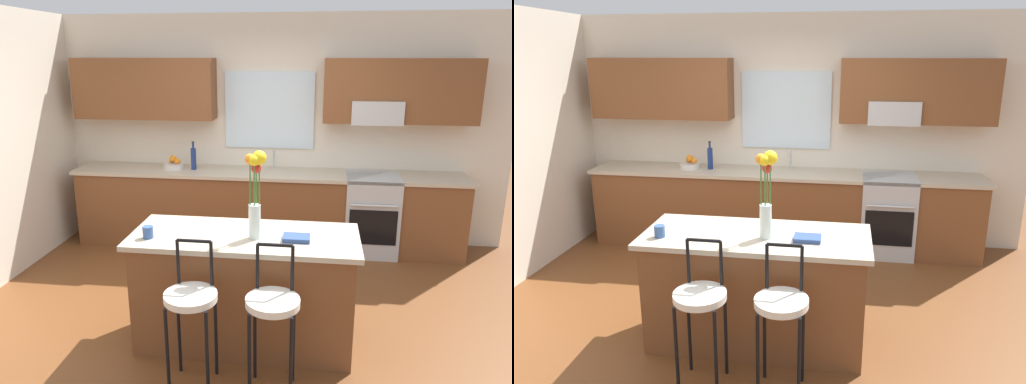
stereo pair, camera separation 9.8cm
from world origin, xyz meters
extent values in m
plane|color=brown|center=(0.00, 0.00, 0.00)|extent=(14.00, 14.00, 0.00)
cube|color=beige|center=(0.00, 2.06, 1.35)|extent=(5.60, 0.12, 2.70)
cube|color=brown|center=(-1.47, 1.83, 1.85)|extent=(1.67, 0.34, 0.70)
cube|color=brown|center=(1.47, 1.83, 1.85)|extent=(1.67, 0.34, 0.70)
cube|color=silver|center=(0.00, 1.99, 1.60)|extent=(1.06, 0.03, 0.90)
cube|color=#B7BABC|center=(1.22, 1.80, 1.62)|extent=(0.56, 0.36, 0.26)
cube|color=brown|center=(0.00, 1.70, 0.44)|extent=(4.50, 0.60, 0.88)
cube|color=#BCAD93|center=(0.00, 1.70, 0.90)|extent=(4.56, 0.64, 0.04)
cube|color=#B7BABC|center=(0.07, 1.70, 0.85)|extent=(0.54, 0.38, 0.11)
cylinder|color=#B7BABC|center=(0.07, 1.86, 1.03)|extent=(0.02, 0.02, 0.22)
cylinder|color=#B7BABC|center=(0.07, 1.80, 1.14)|extent=(0.02, 0.12, 0.02)
cube|color=#B7BABC|center=(1.22, 1.68, 0.46)|extent=(0.60, 0.60, 0.92)
cube|color=black|center=(1.22, 1.38, 0.40)|extent=(0.52, 0.02, 0.40)
cylinder|color=#B7BABC|center=(1.22, 1.35, 0.66)|extent=(0.50, 0.02, 0.02)
cube|color=brown|center=(0.06, -0.34, 0.44)|extent=(1.65, 0.65, 0.88)
cube|color=#BCAD93|center=(0.06, -0.34, 0.90)|extent=(1.73, 0.73, 0.04)
cylinder|color=black|center=(-0.35, -1.06, 0.33)|extent=(0.02, 0.02, 0.66)
cylinder|color=black|center=(-0.08, -1.06, 0.33)|extent=(0.02, 0.02, 0.66)
cylinder|color=black|center=(-0.35, -0.79, 0.33)|extent=(0.02, 0.02, 0.66)
cylinder|color=black|center=(-0.08, -0.79, 0.33)|extent=(0.02, 0.02, 0.66)
cylinder|color=silver|center=(-0.21, -0.93, 0.69)|extent=(0.36, 0.36, 0.05)
cylinder|color=black|center=(-0.33, -0.79, 0.87)|extent=(0.02, 0.02, 0.32)
cylinder|color=black|center=(-0.09, -0.79, 0.87)|extent=(0.02, 0.02, 0.32)
cylinder|color=black|center=(-0.21, -0.79, 1.03)|extent=(0.23, 0.02, 0.02)
cylinder|color=black|center=(0.20, -1.06, 0.33)|extent=(0.02, 0.02, 0.66)
cylinder|color=black|center=(0.47, -1.06, 0.33)|extent=(0.02, 0.02, 0.66)
cylinder|color=black|center=(0.20, -0.79, 0.33)|extent=(0.02, 0.02, 0.66)
cylinder|color=black|center=(0.47, -0.79, 0.33)|extent=(0.02, 0.02, 0.66)
cylinder|color=silver|center=(0.34, -0.93, 0.69)|extent=(0.36, 0.36, 0.05)
cylinder|color=black|center=(0.22, -0.79, 0.87)|extent=(0.02, 0.02, 0.32)
cylinder|color=black|center=(0.46, -0.79, 0.87)|extent=(0.02, 0.02, 0.32)
cylinder|color=black|center=(0.34, -0.79, 1.03)|extent=(0.23, 0.02, 0.02)
cylinder|color=silver|center=(0.15, -0.41, 1.05)|extent=(0.09, 0.09, 0.26)
cylinder|color=#3D722D|center=(0.18, -0.40, 1.26)|extent=(0.01, 0.01, 0.53)
sphere|color=yellow|center=(0.18, -0.40, 1.53)|extent=(0.10, 0.10, 0.10)
cylinder|color=#3D722D|center=(0.16, -0.37, 1.22)|extent=(0.01, 0.01, 0.45)
sphere|color=red|center=(0.16, -0.37, 1.45)|extent=(0.08, 0.08, 0.08)
cylinder|color=#3D722D|center=(0.12, -0.41, 1.26)|extent=(0.01, 0.01, 0.52)
sphere|color=orange|center=(0.12, -0.41, 1.52)|extent=(0.08, 0.08, 0.08)
cylinder|color=#3D722D|center=(0.15, -0.43, 1.26)|extent=(0.01, 0.01, 0.52)
sphere|color=yellow|center=(0.15, -0.43, 1.52)|extent=(0.08, 0.08, 0.08)
cylinder|color=#33518C|center=(-0.64, -0.51, 0.97)|extent=(0.08, 0.08, 0.09)
cube|color=navy|center=(0.46, -0.41, 0.94)|extent=(0.20, 0.15, 0.03)
cylinder|color=silver|center=(-1.12, 1.70, 0.95)|extent=(0.24, 0.24, 0.06)
sphere|color=orange|center=(-1.07, 1.70, 1.01)|extent=(0.07, 0.07, 0.07)
sphere|color=orange|center=(-1.15, 1.75, 1.01)|extent=(0.07, 0.07, 0.07)
sphere|color=orange|center=(-1.12, 1.70, 1.04)|extent=(0.08, 0.08, 0.08)
cylinder|color=navy|center=(-0.87, 1.70, 1.05)|extent=(0.06, 0.06, 0.25)
cylinder|color=navy|center=(-0.87, 1.70, 1.21)|extent=(0.03, 0.03, 0.07)
cylinder|color=black|center=(-0.87, 1.70, 1.25)|extent=(0.03, 0.03, 0.02)
camera|label=1|loc=(0.60, -3.72, 2.24)|focal=33.63mm
camera|label=2|loc=(0.70, -3.70, 2.24)|focal=33.63mm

